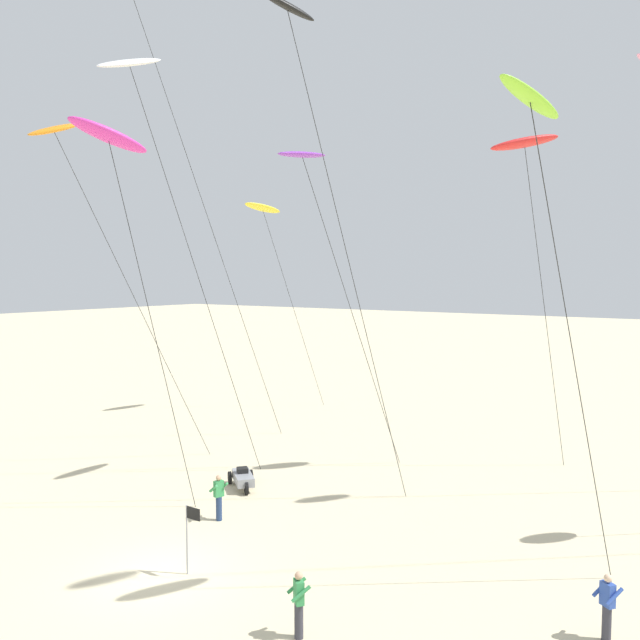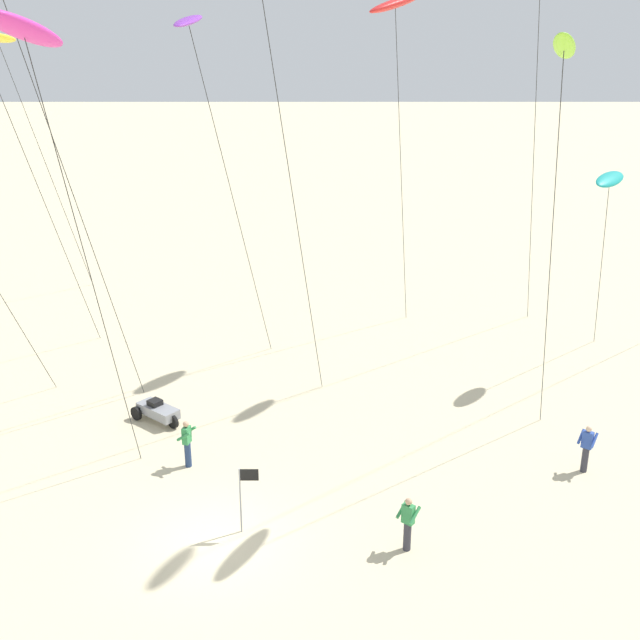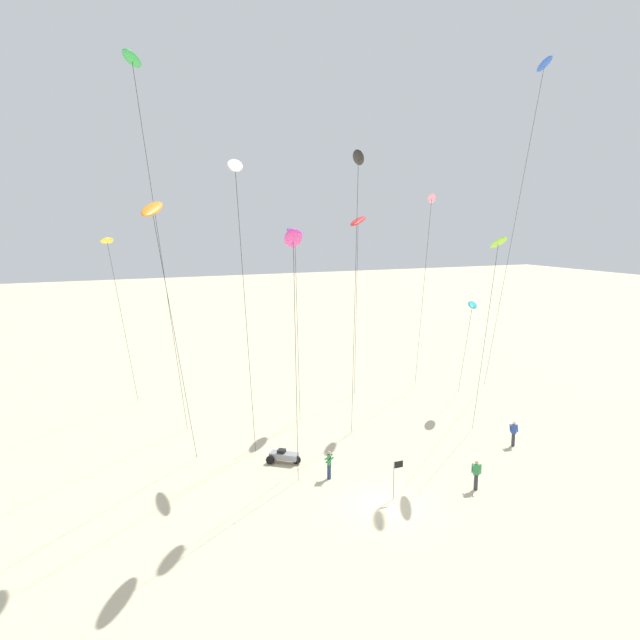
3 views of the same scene
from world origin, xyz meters
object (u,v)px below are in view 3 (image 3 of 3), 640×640
at_px(kite_red, 358,222).
at_px(kite_flyer_furthest, 514,433).
at_px(kite_black, 358,163).
at_px(kite_blue, 542,75).
at_px(kite_purple, 295,234).
at_px(kite_magenta, 293,240).
at_px(kite_pink, 431,203).
at_px(kite_orange, 153,213).
at_px(kite_flyer_middle, 476,474).
at_px(kite_green, 133,64).
at_px(kite_flyer_nearest, 329,464).
at_px(beach_buggy, 283,456).
at_px(kite_lime, 498,245).
at_px(kite_yellow, 107,242).
at_px(kite_teal, 472,305).
at_px(kite_white, 235,169).
at_px(marker_flag, 396,472).

xyz_separation_m(kite_red, kite_flyer_furthest, (5.64, -11.47, -13.55)).
height_order(kite_black, kite_red, kite_black).
relative_size(kite_blue, kite_purple, 1.77).
relative_size(kite_magenta, kite_pink, 0.86).
bearing_deg(kite_orange, kite_flyer_middle, -15.14).
xyz_separation_m(kite_green, kite_orange, (0.10, -4.19, -7.51)).
bearing_deg(kite_flyer_middle, kite_flyer_nearest, 147.06).
xyz_separation_m(kite_magenta, beach_buggy, (1.27, 5.35, -13.18)).
distance_m(kite_lime, kite_flyer_furthest, 12.34).
bearing_deg(kite_blue, kite_yellow, 155.70).
bearing_deg(kite_teal, kite_purple, -170.91).
distance_m(kite_yellow, beach_buggy, 19.41).
height_order(kite_green, kite_yellow, kite_green).
distance_m(kite_blue, beach_buggy, 29.82).
bearing_deg(kite_purple, kite_magenta, -111.39).
bearing_deg(kite_flyer_middle, kite_flyer_furthest, 33.28).
bearing_deg(kite_magenta, kite_flyer_nearest, 37.11).
relative_size(kite_teal, kite_white, 0.48).
distance_m(kite_black, kite_flyer_nearest, 16.99).
distance_m(kite_teal, kite_yellow, 27.37).
bearing_deg(kite_red, kite_black, -117.25).
bearing_deg(kite_green, kite_flyer_middle, -28.00).
height_order(kite_orange, kite_magenta, kite_orange).
distance_m(kite_lime, kite_flyer_middle, 13.48).
xyz_separation_m(kite_green, marker_flag, (11.39, -7.65, -20.85)).
bearing_deg(kite_blue, beach_buggy, 179.30).
bearing_deg(kite_magenta, kite_flyer_middle, -12.89).
height_order(kite_orange, kite_yellow, kite_orange).
relative_size(kite_purple, kite_white, 0.79).
bearing_deg(kite_teal, kite_lime, -120.10).
height_order(kite_orange, kite_pink, kite_pink).
bearing_deg(kite_lime, kite_flyer_nearest, 178.25).
relative_size(kite_purple, beach_buggy, 7.21).
height_order(kite_green, kite_purple, kite_green).
bearing_deg(kite_flyer_furthest, kite_lime, -179.42).
relative_size(kite_green, kite_red, 1.52).
bearing_deg(beach_buggy, kite_black, -25.81).
distance_m(kite_magenta, kite_purple, 7.98).
xyz_separation_m(kite_red, kite_pink, (5.19, -1.91, 1.40)).
distance_m(kite_yellow, marker_flag, 25.29).
xyz_separation_m(kite_white, marker_flag, (7.16, -4.08, -15.52)).
relative_size(kite_red, kite_blue, 0.60).
height_order(kite_magenta, kite_flyer_middle, kite_magenta).
height_order(kite_red, kite_purple, kite_red).
distance_m(kite_black, kite_white, 7.28).
height_order(kite_green, kite_orange, kite_green).
xyz_separation_m(kite_blue, kite_flyer_middle, (-9.89, -7.35, -23.07)).
bearing_deg(kite_purple, kite_white, -136.08).
bearing_deg(kite_teal, kite_red, 157.47).
bearing_deg(kite_flyer_nearest, beach_buggy, 117.20).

